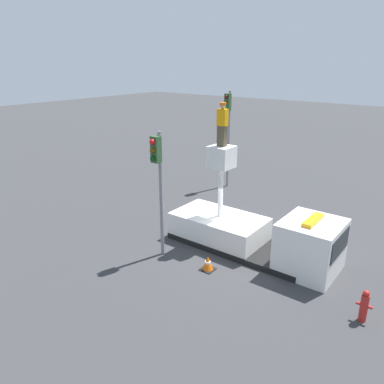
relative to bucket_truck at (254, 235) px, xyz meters
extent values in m
plane|color=#38383A|center=(-0.69, 0.00, -0.81)|extent=(120.00, 120.00, 0.00)
cube|color=black|center=(-0.69, 0.00, -0.69)|extent=(6.08, 2.35, 0.24)
cube|color=white|center=(-1.74, 0.00, -0.21)|extent=(3.98, 2.29, 1.21)
cube|color=white|center=(2.35, 0.00, 0.20)|extent=(2.09, 2.29, 2.02)
cube|color=black|center=(3.41, 0.00, 0.60)|extent=(0.03, 1.95, 0.81)
cube|color=orange|center=(2.35, 0.00, 1.28)|extent=(0.36, 1.37, 0.14)
cylinder|color=silver|center=(-1.71, 0.00, 1.54)|extent=(0.22, 0.22, 2.28)
cube|color=white|center=(-1.71, 0.00, 3.03)|extent=(0.94, 0.94, 0.90)
cube|color=brown|center=(-1.71, 0.00, 3.90)|extent=(0.34, 0.26, 0.84)
cube|color=#F29E0C|center=(-1.71, 0.00, 4.65)|extent=(0.40, 0.26, 0.66)
sphere|color=tan|center=(-1.71, 0.00, 5.10)|extent=(0.23, 0.23, 0.23)
cylinder|color=orange|center=(-1.71, 0.00, 5.18)|extent=(0.26, 0.26, 0.09)
cylinder|color=gray|center=(-2.91, -2.43, 1.75)|extent=(0.14, 0.14, 5.12)
cube|color=#2D512D|center=(-2.91, -2.64, 3.66)|extent=(0.34, 0.28, 1.00)
sphere|color=red|center=(-2.91, -2.82, 3.97)|extent=(0.22, 0.22, 0.22)
sphere|color=#503C07|center=(-2.91, -2.82, 3.66)|extent=(0.22, 0.22, 0.22)
sphere|color=#083710|center=(-2.91, -2.82, 3.35)|extent=(0.22, 0.22, 0.22)
cylinder|color=gray|center=(-5.58, 6.72, 2.15)|extent=(0.14, 0.14, 5.91)
cube|color=#2D512D|center=(-5.58, 6.51, 4.46)|extent=(0.34, 0.28, 1.00)
sphere|color=#490707|center=(-5.58, 6.32, 4.77)|extent=(0.22, 0.22, 0.22)
sphere|color=#503C07|center=(-5.58, 6.32, 4.46)|extent=(0.22, 0.22, 0.22)
sphere|color=green|center=(-5.58, 6.32, 4.15)|extent=(0.22, 0.22, 0.22)
cylinder|color=#B2231E|center=(4.79, -1.83, -0.35)|extent=(0.24, 0.24, 0.91)
sphere|color=#B2231E|center=(4.79, -1.83, 0.16)|extent=(0.20, 0.20, 0.20)
cylinder|color=#B2231E|center=(4.61, -1.83, -0.26)|extent=(0.12, 0.09, 0.09)
cylinder|color=#B2231E|center=(4.97, -1.83, -0.26)|extent=(0.12, 0.09, 0.09)
cube|color=black|center=(-4.60, 0.60, -0.79)|extent=(0.40, 0.40, 0.03)
cone|color=orange|center=(-4.60, 0.60, -0.51)|extent=(0.33, 0.33, 0.59)
cylinder|color=white|center=(-4.60, 0.60, -0.48)|extent=(0.17, 0.17, 0.08)
cube|color=black|center=(-0.71, -2.31, -0.79)|extent=(0.52, 0.52, 0.03)
cone|color=orange|center=(-0.71, -2.31, -0.52)|extent=(0.43, 0.43, 0.58)
cylinder|color=white|center=(-0.71, -2.31, -0.49)|extent=(0.22, 0.22, 0.08)
camera|label=1|loc=(6.46, -12.64, 6.80)|focal=35.00mm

